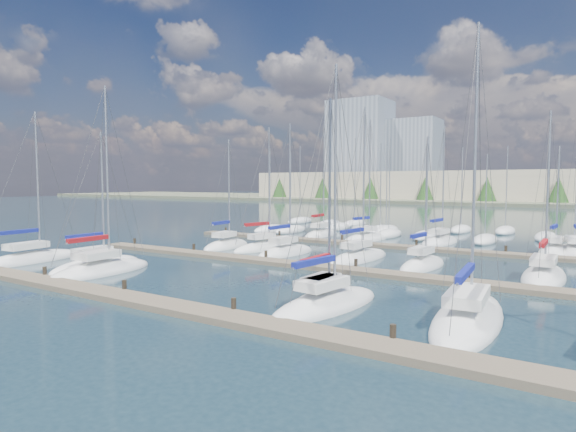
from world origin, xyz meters
The scene contains 23 objects.
ground centered at (0.00, 60.00, 0.00)m, with size 400.00×400.00×0.00m, color #1E333D.
dock_near centered at (0.00, 2.01, 0.15)m, with size 44.00×1.93×1.10m.
dock_mid centered at (0.00, 16.01, 0.15)m, with size 44.00×1.93×1.10m.
dock_far centered at (0.00, 30.01, 0.15)m, with size 44.00×1.93×1.10m.
sailboat_n centered at (-9.03, 35.49, 0.20)m, with size 3.11×8.20×14.46m.
sailboat_f centered at (13.79, 7.77, 0.18)m, with size 3.64×10.46×14.40m.
sailboat_l centered at (7.73, 20.69, 0.18)m, with size 2.73×6.88×10.57m.
sailboat_j centered at (-4.55, 20.73, 0.18)m, with size 3.09×7.39×12.33m.
sailboat_b centered at (-12.79, 7.42, 0.17)m, with size 2.69×7.84×10.92m.
sailboat_e centered at (7.14, 6.52, 0.18)m, with size 3.79×8.51×13.11m.
sailboat_a centered at (-19.83, 6.41, 0.18)m, with size 3.61×9.27×12.87m.
sailboat_m centered at (15.80, 20.70, 0.18)m, with size 2.69×8.49×11.86m.
sailboat_r centered at (17.12, 34.92, 0.19)m, with size 3.60×8.98×14.23m.
sailboat_k centered at (2.22, 21.36, 0.19)m, with size 3.11×8.94×13.33m.
sailboat_d centered at (6.70, 7.02, 0.19)m, with size 2.18×6.85×11.51m.
sailboat_p centered at (4.95, 35.71, 0.19)m, with size 3.26×7.82×13.03m.
sailboat_q centered at (15.57, 34.12, 0.18)m, with size 2.93×7.11×10.40m.
sailboat_i centered at (-7.85, 22.11, 0.20)m, with size 3.71×7.67×12.32m.
sailboat_h centered at (-11.91, 21.33, 0.18)m, with size 3.03×6.73×11.34m.
sailboat_c centered at (-10.86, 6.41, 0.18)m, with size 3.76×8.62×13.95m.
sailboat_o centered at (-2.71, 34.20, 0.19)m, with size 4.00×7.79×13.98m.
distant_boats centered at (-4.34, 43.76, 0.29)m, with size 36.93×20.75×13.30m.
shoreline centered at (-13.29, 149.77, 7.44)m, with size 400.00×60.00×38.00m.
Camera 1 is at (18.50, -14.87, 6.40)m, focal length 30.00 mm.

